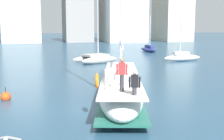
% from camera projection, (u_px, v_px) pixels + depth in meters
% --- Properties ---
extents(ground_plane, '(400.00, 400.00, 0.00)m').
position_uv_depth(ground_plane, '(110.00, 111.00, 16.06)').
color(ground_plane, '#284C66').
extents(main_sailboat, '(4.88, 9.89, 14.38)m').
position_uv_depth(main_sailboat, '(121.00, 90.00, 17.04)').
color(main_sailboat, white).
rests_on(main_sailboat, ground).
extents(moored_sloop_near, '(5.35, 1.60, 7.08)m').
position_uv_depth(moored_sloop_near, '(182.00, 57.00, 39.36)').
color(moored_sloop_near, white).
rests_on(moored_sloop_near, ground).
extents(moored_sloop_far, '(1.92, 5.32, 6.40)m').
position_uv_depth(moored_sloop_far, '(149.00, 49.00, 53.72)').
color(moored_sloop_far, navy).
rests_on(moored_sloop_far, ground).
extents(moored_catamaran, '(5.97, 4.55, 8.49)m').
position_uv_depth(moored_catamaran, '(96.00, 58.00, 37.66)').
color(moored_catamaran, '#B7B2A8').
rests_on(moored_catamaran, ground).
extents(seagull, '(1.17, 0.49, 0.17)m').
position_uv_depth(seagull, '(6.00, 139.00, 11.74)').
color(seagull, silver).
rests_on(seagull, ground).
extents(mooring_buoy, '(0.63, 0.63, 0.91)m').
position_uv_depth(mooring_buoy, '(6.00, 97.00, 18.53)').
color(mooring_buoy, '#EA4C19').
rests_on(mooring_buoy, ground).
extents(waterfront_buildings, '(85.99, 18.94, 25.69)m').
position_uv_depth(waterfront_buildings, '(59.00, 7.00, 87.64)').
color(waterfront_buildings, gray).
rests_on(waterfront_buildings, ground).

